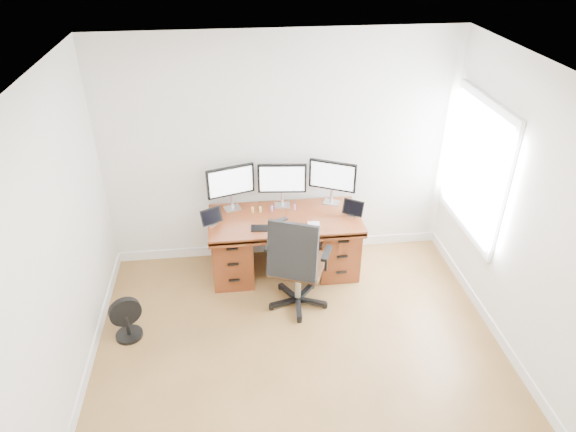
{
  "coord_description": "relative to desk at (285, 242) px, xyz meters",
  "views": [
    {
      "loc": [
        -0.54,
        -3.07,
        3.73
      ],
      "look_at": [
        0.0,
        1.5,
        0.95
      ],
      "focal_mm": 32.0,
      "sensor_mm": 36.0,
      "label": 1
    }
  ],
  "objects": [
    {
      "name": "monitor_right",
      "position": [
        0.58,
        0.24,
        0.68
      ],
      "size": [
        0.51,
        0.27,
        0.53
      ],
      "rotation": [
        0.0,
        0.0,
        -0.46
      ],
      "color": "silver",
      "rests_on": "desk"
    },
    {
      "name": "figurine_purple",
      "position": [
        -0.13,
        0.12,
        0.39
      ],
      "size": [
        0.03,
        0.03,
        0.08
      ],
      "color": "#985DD7",
      "rests_on": "desk"
    },
    {
      "name": "drawing_tablet",
      "position": [
        -0.28,
        -0.23,
        0.35
      ],
      "size": [
        0.22,
        0.15,
        0.01
      ],
      "primitive_type": "cube",
      "rotation": [
        0.0,
        0.0,
        -0.1
      ],
      "color": "black",
      "rests_on": "desk"
    },
    {
      "name": "desk",
      "position": [
        0.0,
        0.0,
        0.0
      ],
      "size": [
        1.7,
        0.8,
        0.75
      ],
      "color": "#5F2913",
      "rests_on": "ground"
    },
    {
      "name": "trackpad",
      "position": [
        0.3,
        -0.23,
        0.35
      ],
      "size": [
        0.14,
        0.14,
        0.01
      ],
      "primitive_type": "cube",
      "rotation": [
        0.0,
        0.0,
        -0.09
      ],
      "color": "silver",
      "rests_on": "desk"
    },
    {
      "name": "floor_fan",
      "position": [
        -1.69,
        -0.92,
        -0.18
      ],
      "size": [
        0.32,
        0.27,
        0.46
      ],
      "rotation": [
        0.0,
        0.0,
        0.4
      ],
      "color": "black",
      "rests_on": "ground"
    },
    {
      "name": "ground",
      "position": [
        0.0,
        -1.83,
        -0.4
      ],
      "size": [
        4.5,
        4.5,
        0.0
      ],
      "primitive_type": "plane",
      "color": "olive",
      "rests_on": "ground"
    },
    {
      "name": "figurine_yellow",
      "position": [
        -0.26,
        0.12,
        0.39
      ],
      "size": [
        0.03,
        0.03,
        0.08
      ],
      "color": "#DAC960",
      "rests_on": "desk"
    },
    {
      "name": "tablet_right",
      "position": [
        0.76,
        -0.08,
        0.43
      ],
      "size": [
        0.24,
        0.19,
        0.19
      ],
      "rotation": [
        0.0,
        0.0,
        -0.59
      ],
      "color": "silver",
      "rests_on": "desk"
    },
    {
      "name": "tablet_left",
      "position": [
        -0.81,
        -0.08,
        0.43
      ],
      "size": [
        0.24,
        0.17,
        0.19
      ],
      "rotation": [
        0.0,
        0.0,
        0.48
      ],
      "color": "silver",
      "rests_on": "desk"
    },
    {
      "name": "figurine_orange",
      "position": [
        -0.35,
        0.12,
        0.39
      ],
      "size": [
        0.03,
        0.03,
        0.08
      ],
      "color": "#F0B044",
      "rests_on": "desk"
    },
    {
      "name": "monitor_left",
      "position": [
        -0.58,
        0.24,
        0.68
      ],
      "size": [
        0.54,
        0.2,
        0.53
      ],
      "rotation": [
        0.0,
        0.0,
        0.3
      ],
      "color": "silver",
      "rests_on": "desk"
    },
    {
      "name": "keyboard",
      "position": [
        -0.04,
        -0.21,
        0.36
      ],
      "size": [
        0.27,
        0.2,
        0.01
      ],
      "primitive_type": "cube",
      "rotation": [
        0.0,
        0.0,
        -0.43
      ],
      "color": "white",
      "rests_on": "desk"
    },
    {
      "name": "phone",
      "position": [
        -0.04,
        -0.08,
        0.35
      ],
      "size": [
        0.15,
        0.11,
        0.01
      ],
      "primitive_type": "cube",
      "rotation": [
        0.0,
        0.0,
        0.38
      ],
      "color": "black",
      "rests_on": "desk"
    },
    {
      "name": "office_chair",
      "position": [
        0.05,
        -0.66,
        -0.02
      ],
      "size": [
        0.8,
        0.8,
        1.15
      ],
      "rotation": [
        0.0,
        0.0,
        -0.39
      ],
      "color": "black",
      "rests_on": "ground"
    },
    {
      "name": "back_wall",
      "position": [
        0.0,
        0.42,
        0.95
      ],
      "size": [
        4.0,
        0.1,
        2.7
      ],
      "primitive_type": "cube",
      "color": "white",
      "rests_on": "ground"
    },
    {
      "name": "right_wall",
      "position": [
        2.0,
        -1.72,
        0.95
      ],
      "size": [
        0.1,
        4.5,
        2.7
      ],
      "color": "white",
      "rests_on": "ground"
    },
    {
      "name": "figurine_pink",
      "position": [
        0.13,
        0.12,
        0.39
      ],
      "size": [
        0.03,
        0.03,
        0.08
      ],
      "color": "pink",
      "rests_on": "desk"
    },
    {
      "name": "monitor_center",
      "position": [
        -0.0,
        0.24,
        0.68
      ],
      "size": [
        0.55,
        0.16,
        0.53
      ],
      "rotation": [
        0.0,
        0.0,
        -0.1
      ],
      "color": "silver",
      "rests_on": "desk"
    }
  ]
}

